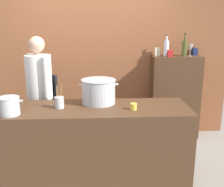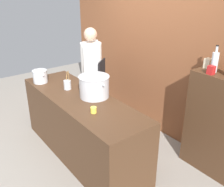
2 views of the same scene
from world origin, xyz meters
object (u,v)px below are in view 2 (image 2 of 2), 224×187
(spice_tin_red, at_px, (211,70))
(spice_tin_cream, at_px, (208,63))
(chef, at_px, (92,70))
(stockpot_large, at_px, (94,86))
(butter_jar, at_px, (94,110))
(utensil_crock, at_px, (67,85))
(wine_bottle_clear, at_px, (215,62))
(stockpot_small, at_px, (40,76))

(spice_tin_red, height_order, spice_tin_cream, spice_tin_cream)
(chef, xyz_separation_m, stockpot_large, (0.78, -0.47, 0.08))
(chef, distance_m, stockpot_large, 0.91)
(butter_jar, xyz_separation_m, spice_tin_cream, (0.54, 1.36, 0.45))
(utensil_crock, bearing_deg, butter_jar, -7.05)
(butter_jar, relative_size, spice_tin_cream, 0.58)
(stockpot_large, distance_m, utensil_crock, 0.48)
(stockpot_large, relative_size, wine_bottle_clear, 1.44)
(stockpot_small, distance_m, butter_jar, 1.32)
(spice_tin_red, relative_size, spice_tin_cream, 0.82)
(chef, distance_m, utensil_crock, 0.72)
(stockpot_small, bearing_deg, wine_bottle_clear, 35.16)
(butter_jar, relative_size, spice_tin_red, 0.72)
(chef, distance_m, butter_jar, 1.37)
(spice_tin_cream, bearing_deg, wine_bottle_clear, -28.13)
(spice_tin_cream, bearing_deg, utensil_crock, -137.30)
(stockpot_small, height_order, utensil_crock, utensil_crock)
(utensil_crock, height_order, spice_tin_red, spice_tin_red)
(stockpot_large, relative_size, stockpot_small, 1.62)
(stockpot_small, bearing_deg, chef, 79.58)
(stockpot_small, relative_size, utensil_crock, 1.02)
(butter_jar, bearing_deg, stockpot_large, 145.13)
(utensil_crock, xyz_separation_m, spice_tin_red, (1.52, 1.09, 0.40))
(wine_bottle_clear, bearing_deg, stockpot_small, -144.84)
(stockpot_small, bearing_deg, butter_jar, 4.28)
(stockpot_small, xyz_separation_m, spice_tin_cream, (1.85, 1.46, 0.39))
(chef, xyz_separation_m, utensil_crock, (0.34, -0.63, 0.00))
(stockpot_small, xyz_separation_m, spice_tin_red, (2.01, 1.29, 0.38))
(chef, xyz_separation_m, spice_tin_red, (1.86, 0.46, 0.41))
(stockpot_large, xyz_separation_m, wine_bottle_clear, (1.04, 1.03, 0.40))
(chef, relative_size, utensil_crock, 5.92)
(utensil_crock, distance_m, wine_bottle_clear, 1.96)
(stockpot_large, height_order, spice_tin_red, spice_tin_red)
(chef, bearing_deg, butter_jar, -159.17)
(butter_jar, height_order, spice_tin_red, spice_tin_red)
(chef, height_order, utensil_crock, chef)
(stockpot_large, bearing_deg, wine_bottle_clear, 44.57)
(utensil_crock, relative_size, spice_tin_red, 2.74)
(spice_tin_cream, bearing_deg, spice_tin_red, -47.30)
(chef, bearing_deg, stockpot_small, 132.69)
(utensil_crock, xyz_separation_m, spice_tin_cream, (1.36, 1.26, 0.41))
(chef, relative_size, spice_tin_cream, 13.25)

